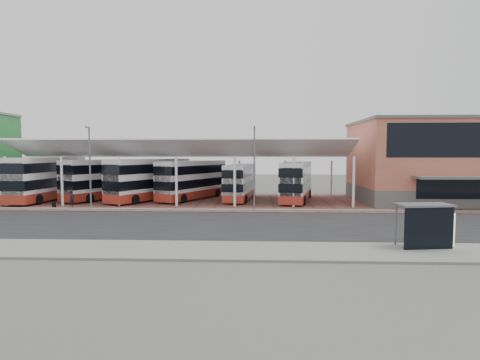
# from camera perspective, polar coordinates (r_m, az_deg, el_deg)

# --- Properties ---
(ground) EXTENTS (140.00, 140.00, 0.00)m
(ground) POSITION_cam_1_polar(r_m,az_deg,el_deg) (30.04, -1.70, -6.47)
(ground) COLOR #4B4E48
(road) EXTENTS (120.00, 14.00, 0.02)m
(road) POSITION_cam_1_polar(r_m,az_deg,el_deg) (29.05, -1.84, -6.81)
(road) COLOR black
(road) RESTS_ON ground
(forecourt) EXTENTS (72.00, 16.00, 0.06)m
(forecourt) POSITION_cam_1_polar(r_m,az_deg,el_deg) (42.81, 2.20, -3.28)
(forecourt) COLOR brown
(forecourt) RESTS_ON ground
(sidewalk) EXTENTS (120.00, 4.00, 0.14)m
(sidewalk) POSITION_cam_1_polar(r_m,az_deg,el_deg) (21.26, -3.44, -10.68)
(sidewalk) COLOR slate
(sidewalk) RESTS_ON ground
(north_kerb) EXTENTS (120.00, 0.80, 0.14)m
(north_kerb) POSITION_cam_1_polar(r_m,az_deg,el_deg) (36.13, -1.01, -4.57)
(north_kerb) COLOR slate
(north_kerb) RESTS_ON ground
(yellow_line_near) EXTENTS (120.00, 0.12, 0.01)m
(yellow_line_near) POSITION_cam_1_polar(r_m,az_deg,el_deg) (23.20, -2.94, -9.54)
(yellow_line_near) COLOR #E59200
(yellow_line_near) RESTS_ON road
(yellow_line_far) EXTENTS (120.00, 0.12, 0.01)m
(yellow_line_far) POSITION_cam_1_polar(r_m,az_deg,el_deg) (23.49, -2.87, -9.37)
(yellow_line_far) COLOR #E59200
(yellow_line_far) RESTS_ON road
(canopy) EXTENTS (37.00, 11.63, 7.07)m
(canopy) POSITION_cam_1_polar(r_m,az_deg,el_deg) (44.15, -8.25, 4.40)
(canopy) COLOR white
(canopy) RESTS_ON ground
(terminal) EXTENTS (18.40, 14.40, 9.25)m
(terminal) POSITION_cam_1_polar(r_m,az_deg,el_deg) (48.17, 28.09, 2.58)
(terminal) COLOR #5E5B58
(terminal) RESTS_ON ground
(lamp_west) EXTENTS (0.16, 0.90, 8.07)m
(lamp_west) POSITION_cam_1_polar(r_m,az_deg,el_deg) (39.21, -21.91, 2.11)
(lamp_west) COLOR slate
(lamp_west) RESTS_ON ground
(lamp_east) EXTENTS (0.16, 0.90, 8.07)m
(lamp_east) POSITION_cam_1_polar(r_m,az_deg,el_deg) (35.75, 2.19, 2.24)
(lamp_east) COLOR slate
(lamp_east) RESTS_ON ground
(bus_0) EXTENTS (3.58, 12.27, 5.00)m
(bus_0) POSITION_cam_1_polar(r_m,az_deg,el_deg) (49.13, -27.21, 0.16)
(bus_0) COLOR white
(bus_0) RESTS_ON forecourt
(bus_1) EXTENTS (7.37, 11.44, 4.71)m
(bus_1) POSITION_cam_1_polar(r_m,az_deg,el_deg) (47.72, -19.64, 0.10)
(bus_1) COLOR white
(bus_1) RESTS_ON forecourt
(bus_2) EXTENTS (7.71, 11.56, 4.79)m
(bus_2) POSITION_cam_1_polar(r_m,az_deg,el_deg) (44.89, -13.56, 0.04)
(bus_2) COLOR white
(bus_2) RESTS_ON forecourt
(bus_3) EXTENTS (7.15, 11.07, 4.57)m
(bus_3) POSITION_cam_1_polar(r_m,az_deg,el_deg) (45.02, -7.22, -0.01)
(bus_3) COLOR white
(bus_3) RESTS_ON forecourt
(bus_4) EXTENTS (3.59, 10.29, 4.15)m
(bus_4) POSITION_cam_1_polar(r_m,az_deg,el_deg) (44.23, 0.05, -0.32)
(bus_4) COLOR white
(bus_4) RESTS_ON forecourt
(bus_5) EXTENTS (4.83, 11.05, 4.44)m
(bus_5) POSITION_cam_1_polar(r_m,az_deg,el_deg) (43.50, 8.62, -0.25)
(bus_5) COLOR white
(bus_5) RESTS_ON forecourt
(pedestrian) EXTENTS (0.56, 0.73, 1.80)m
(pedestrian) POSITION_cam_1_polar(r_m,az_deg,el_deg) (41.04, -24.25, -2.64)
(pedestrian) COLOR black
(pedestrian) RESTS_ON forecourt
(suitcase) EXTENTS (0.33, 0.23, 0.56)m
(suitcase) POSITION_cam_1_polar(r_m,az_deg,el_deg) (41.82, -26.50, -3.45)
(suitcase) COLOR black
(suitcase) RESTS_ON forecourt
(bus_shelter) EXTENTS (3.25, 1.84, 2.48)m
(bus_shelter) POSITION_cam_1_polar(r_m,az_deg,el_deg) (23.79, 27.03, -5.56)
(bus_shelter) COLOR black
(bus_shelter) RESTS_ON sidewalk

